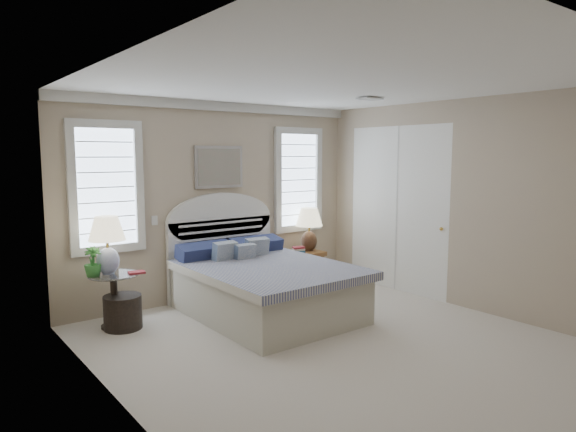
{
  "coord_description": "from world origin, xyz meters",
  "views": [
    {
      "loc": [
        -3.57,
        -3.73,
        1.99
      ],
      "look_at": [
        0.07,
        1.0,
        1.27
      ],
      "focal_mm": 32.0,
      "sensor_mm": 36.0,
      "label": 1
    }
  ],
  "objects_px": {
    "lamp_right": "(309,224)",
    "lamp_left": "(107,238)",
    "nightstand_right": "(306,261)",
    "side_table_left": "(114,295)",
    "floor_pot": "(123,312)",
    "bed": "(261,283)"
  },
  "relations": [
    {
      "from": "lamp_right",
      "to": "lamp_left",
      "type": "bearing_deg",
      "value": -178.34
    },
    {
      "from": "nightstand_right",
      "to": "lamp_left",
      "type": "distance_m",
      "value": 3.06
    },
    {
      "from": "lamp_left",
      "to": "lamp_right",
      "type": "bearing_deg",
      "value": 1.66
    },
    {
      "from": "nightstand_right",
      "to": "lamp_right",
      "type": "xyz_separation_m",
      "value": [
        0.09,
        0.03,
        0.55
      ]
    },
    {
      "from": "nightstand_right",
      "to": "lamp_left",
      "type": "xyz_separation_m",
      "value": [
        -2.99,
        -0.05,
        0.65
      ]
    },
    {
      "from": "side_table_left",
      "to": "floor_pot",
      "type": "xyz_separation_m",
      "value": [
        0.06,
        -0.1,
        -0.19
      ]
    },
    {
      "from": "side_table_left",
      "to": "lamp_left",
      "type": "relative_size",
      "value": 0.94
    },
    {
      "from": "bed",
      "to": "floor_pot",
      "type": "height_order",
      "value": "bed"
    },
    {
      "from": "floor_pot",
      "to": "lamp_right",
      "type": "distance_m",
      "value": 3.08
    },
    {
      "from": "side_table_left",
      "to": "lamp_left",
      "type": "xyz_separation_m",
      "value": [
        -0.04,
        0.05,
        0.65
      ]
    },
    {
      "from": "floor_pot",
      "to": "lamp_left",
      "type": "height_order",
      "value": "lamp_left"
    },
    {
      "from": "nightstand_right",
      "to": "floor_pot",
      "type": "relative_size",
      "value": 1.24
    },
    {
      "from": "nightstand_right",
      "to": "floor_pot",
      "type": "distance_m",
      "value": 2.91
    },
    {
      "from": "nightstand_right",
      "to": "side_table_left",
      "type": "bearing_deg",
      "value": -178.06
    },
    {
      "from": "bed",
      "to": "lamp_right",
      "type": "distance_m",
      "value": 1.66
    },
    {
      "from": "side_table_left",
      "to": "floor_pot",
      "type": "bearing_deg",
      "value": -61.68
    },
    {
      "from": "lamp_left",
      "to": "lamp_right",
      "type": "height_order",
      "value": "lamp_left"
    },
    {
      "from": "lamp_left",
      "to": "nightstand_right",
      "type": "bearing_deg",
      "value": 1.04
    },
    {
      "from": "lamp_right",
      "to": "nightstand_right",
      "type": "bearing_deg",
      "value": -157.84
    },
    {
      "from": "side_table_left",
      "to": "floor_pot",
      "type": "distance_m",
      "value": 0.22
    },
    {
      "from": "nightstand_right",
      "to": "lamp_right",
      "type": "distance_m",
      "value": 0.56
    },
    {
      "from": "bed",
      "to": "lamp_right",
      "type": "relative_size",
      "value": 3.42
    }
  ]
}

